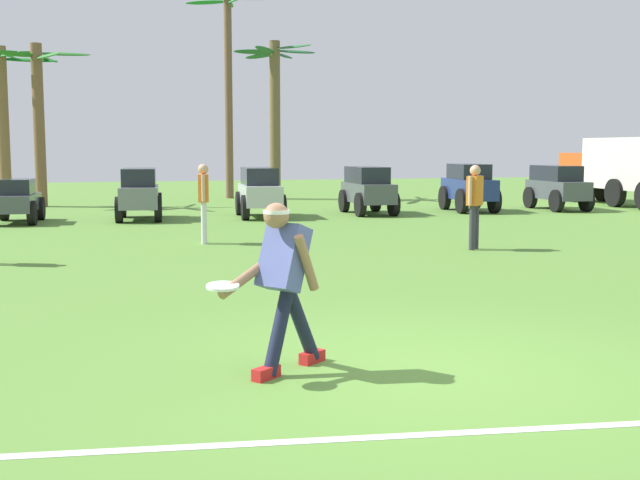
{
  "coord_description": "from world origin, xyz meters",
  "views": [
    {
      "loc": [
        -2.67,
        -6.07,
        1.87
      ],
      "look_at": [
        -0.32,
        2.01,
        0.9
      ],
      "focal_mm": 45.0,
      "sensor_mm": 36.0,
      "label": 1
    }
  ],
  "objects_px": {
    "parked_car_slot_d": "(260,191)",
    "parked_car_slot_g": "(557,186)",
    "frisbee_in_flight": "(223,286)",
    "frisbee_thrower": "(284,278)",
    "parked_car_slot_b": "(17,200)",
    "teammate_near_sideline": "(204,196)",
    "teammate_deep": "(475,199)",
    "palm_tree_right_of_centre": "(228,78)",
    "parked_car_slot_f": "(469,186)",
    "palm_tree_far_left": "(3,114)",
    "palm_tree_far_right": "(275,108)",
    "box_truck": "(622,168)",
    "parked_car_slot_e": "(368,189)",
    "parked_car_slot_c": "(139,192)",
    "palm_tree_left_of_centre": "(39,111)"
  },
  "relations": [
    {
      "from": "parked_car_slot_g",
      "to": "palm_tree_far_left",
      "type": "xyz_separation_m",
      "value": [
        -16.25,
        6.28,
        2.23
      ]
    },
    {
      "from": "frisbee_in_flight",
      "to": "box_truck",
      "type": "distance_m",
      "value": 22.61
    },
    {
      "from": "parked_car_slot_c",
      "to": "parked_car_slot_e",
      "type": "relative_size",
      "value": 1.02
    },
    {
      "from": "frisbee_thrower",
      "to": "parked_car_slot_b",
      "type": "distance_m",
      "value": 15.34
    },
    {
      "from": "parked_car_slot_e",
      "to": "box_truck",
      "type": "distance_m",
      "value": 9.15
    },
    {
      "from": "parked_car_slot_c",
      "to": "parked_car_slot_f",
      "type": "height_order",
      "value": "parked_car_slot_f"
    },
    {
      "from": "parked_car_slot_b",
      "to": "teammate_near_sideline",
      "type": "bearing_deg",
      "value": -55.72
    },
    {
      "from": "frisbee_in_flight",
      "to": "parked_car_slot_g",
      "type": "bearing_deg",
      "value": 50.06
    },
    {
      "from": "teammate_deep",
      "to": "parked_car_slot_e",
      "type": "distance_m",
      "value": 8.24
    },
    {
      "from": "parked_car_slot_b",
      "to": "parked_car_slot_e",
      "type": "distance_m",
      "value": 9.38
    },
    {
      "from": "teammate_near_sideline",
      "to": "parked_car_slot_f",
      "type": "height_order",
      "value": "teammate_near_sideline"
    },
    {
      "from": "palm_tree_far_right",
      "to": "box_truck",
      "type": "bearing_deg",
      "value": -31.53
    },
    {
      "from": "box_truck",
      "to": "palm_tree_far_right",
      "type": "distance_m",
      "value": 12.09
    },
    {
      "from": "teammate_near_sideline",
      "to": "palm_tree_far_left",
      "type": "xyz_separation_m",
      "value": [
        -4.7,
        12.02,
        2.01
      ]
    },
    {
      "from": "palm_tree_right_of_centre",
      "to": "parked_car_slot_d",
      "type": "bearing_deg",
      "value": -94.22
    },
    {
      "from": "frisbee_thrower",
      "to": "parked_car_slot_b",
      "type": "relative_size",
      "value": 0.63
    },
    {
      "from": "frisbee_in_flight",
      "to": "parked_car_slot_g",
      "type": "relative_size",
      "value": 0.12
    },
    {
      "from": "parked_car_slot_e",
      "to": "parked_car_slot_g",
      "type": "height_order",
      "value": "same"
    },
    {
      "from": "parked_car_slot_d",
      "to": "parked_car_slot_g",
      "type": "distance_m",
      "value": 9.24
    },
    {
      "from": "teammate_deep",
      "to": "parked_car_slot_b",
      "type": "height_order",
      "value": "teammate_deep"
    },
    {
      "from": "teammate_deep",
      "to": "parked_car_slot_c",
      "type": "relative_size",
      "value": 0.63
    },
    {
      "from": "teammate_near_sideline",
      "to": "parked_car_slot_c",
      "type": "distance_m",
      "value": 5.91
    },
    {
      "from": "teammate_near_sideline",
      "to": "parked_car_slot_b",
      "type": "bearing_deg",
      "value": 124.28
    },
    {
      "from": "frisbee_in_flight",
      "to": "palm_tree_far_right",
      "type": "relative_size",
      "value": 0.05
    },
    {
      "from": "parked_car_slot_d",
      "to": "parked_car_slot_e",
      "type": "relative_size",
      "value": 1.02
    },
    {
      "from": "parked_car_slot_d",
      "to": "palm_tree_right_of_centre",
      "type": "relative_size",
      "value": 0.33
    },
    {
      "from": "teammate_near_sideline",
      "to": "palm_tree_left_of_centre",
      "type": "bearing_deg",
      "value": 107.39
    },
    {
      "from": "parked_car_slot_g",
      "to": "palm_tree_left_of_centre",
      "type": "height_order",
      "value": "palm_tree_left_of_centre"
    },
    {
      "from": "frisbee_thrower",
      "to": "parked_car_slot_c",
      "type": "bearing_deg",
      "value": 90.87
    },
    {
      "from": "frisbee_thrower",
      "to": "palm_tree_far_right",
      "type": "relative_size",
      "value": 0.25
    },
    {
      "from": "teammate_near_sideline",
      "to": "parked_car_slot_g",
      "type": "bearing_deg",
      "value": 26.42
    },
    {
      "from": "box_truck",
      "to": "palm_tree_far_left",
      "type": "distance_m",
      "value": 20.08
    },
    {
      "from": "palm_tree_right_of_centre",
      "to": "parked_car_slot_f",
      "type": "bearing_deg",
      "value": -54.84
    },
    {
      "from": "frisbee_in_flight",
      "to": "teammate_deep",
      "type": "bearing_deg",
      "value": 50.73
    },
    {
      "from": "parked_car_slot_d",
      "to": "parked_car_slot_f",
      "type": "bearing_deg",
      "value": 2.45
    },
    {
      "from": "palm_tree_right_of_centre",
      "to": "parked_car_slot_b",
      "type": "bearing_deg",
      "value": -128.92
    },
    {
      "from": "parked_car_slot_c",
      "to": "palm_tree_far_left",
      "type": "relative_size",
      "value": 0.49
    },
    {
      "from": "palm_tree_left_of_centre",
      "to": "parked_car_slot_e",
      "type": "bearing_deg",
      "value": -31.29
    },
    {
      "from": "teammate_deep",
      "to": "parked_car_slot_g",
      "type": "relative_size",
      "value": 0.63
    },
    {
      "from": "parked_car_slot_d",
      "to": "palm_tree_right_of_centre",
      "type": "distance_m",
      "value": 9.26
    },
    {
      "from": "frisbee_thrower",
      "to": "palm_tree_right_of_centre",
      "type": "relative_size",
      "value": 0.19
    },
    {
      "from": "box_truck",
      "to": "palm_tree_left_of_centre",
      "type": "distance_m",
      "value": 18.82
    },
    {
      "from": "parked_car_slot_c",
      "to": "palm_tree_right_of_centre",
      "type": "bearing_deg",
      "value": 65.33
    },
    {
      "from": "teammate_near_sideline",
      "to": "parked_car_slot_g",
      "type": "height_order",
      "value": "teammate_near_sideline"
    },
    {
      "from": "parked_car_slot_e",
      "to": "box_truck",
      "type": "relative_size",
      "value": 0.41
    },
    {
      "from": "parked_car_slot_f",
      "to": "box_truck",
      "type": "distance_m",
      "value": 5.96
    },
    {
      "from": "teammate_near_sideline",
      "to": "parked_car_slot_e",
      "type": "bearing_deg",
      "value": 46.93
    },
    {
      "from": "frisbee_thrower",
      "to": "palm_tree_far_right",
      "type": "height_order",
      "value": "palm_tree_far_right"
    },
    {
      "from": "teammate_near_sideline",
      "to": "parked_car_slot_e",
      "type": "distance_m",
      "value": 8.05
    },
    {
      "from": "parked_car_slot_b",
      "to": "parked_car_slot_d",
      "type": "bearing_deg",
      "value": -0.18
    }
  ]
}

